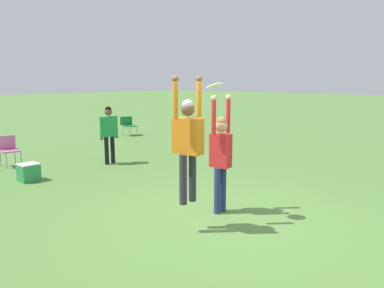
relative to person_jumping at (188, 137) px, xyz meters
name	(u,v)px	position (x,y,z in m)	size (l,w,h in m)	color
ground_plane	(219,220)	(0.69, -0.10, -1.51)	(120.00, 120.00, 0.00)	#56843D
person_jumping	(188,137)	(0.00, 0.00, 0.00)	(0.63, 0.50, 1.99)	#2D2D38
person_defending	(221,151)	(1.00, 0.13, -0.38)	(0.52, 0.39, 2.13)	navy
frisbee	(214,86)	(0.65, 0.00, 0.78)	(0.28, 0.26, 0.11)	white
camping_chair_1	(9,148)	(-0.02, 6.82, -0.99)	(0.57, 0.61, 0.86)	gray
camping_chair_3	(128,124)	(5.95, 9.06, -1.02)	(0.71, 0.77, 0.82)	gray
person_spectator_near	(109,130)	(2.04, 4.96, -0.52)	(0.61, 0.33, 1.65)	black
cooler_box	(29,172)	(-0.37, 4.84, -1.30)	(0.44, 0.40, 0.42)	#2D8C4C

